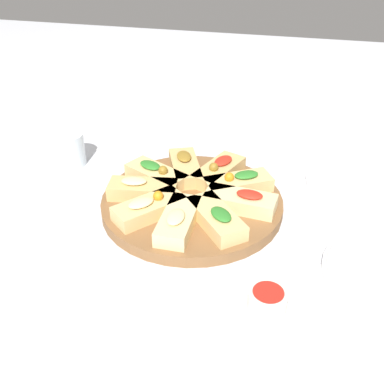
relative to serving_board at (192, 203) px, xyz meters
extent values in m
plane|color=silver|center=(0.00, 0.00, -0.01)|extent=(3.00, 3.00, 0.00)
cylinder|color=brown|center=(0.00, 0.00, 0.00)|extent=(0.37, 0.37, 0.02)
cube|color=tan|center=(-0.09, 0.04, 0.03)|extent=(0.15, 0.10, 0.03)
ellipsoid|color=red|center=(-0.11, 0.04, 0.05)|extent=(0.06, 0.05, 0.01)
sphere|color=olive|center=(-0.07, 0.03, 0.05)|extent=(0.02, 0.02, 0.02)
cube|color=tan|center=(-0.09, -0.04, 0.03)|extent=(0.15, 0.11, 0.03)
ellipsoid|color=olive|center=(-0.11, -0.05, 0.05)|extent=(0.06, 0.05, 0.01)
cube|color=#DBB775|center=(-0.04, -0.09, 0.03)|extent=(0.11, 0.15, 0.03)
ellipsoid|color=#2D7A28|center=(-0.05, -0.10, 0.05)|extent=(0.05, 0.06, 0.01)
sphere|color=olive|center=(-0.03, -0.07, 0.05)|extent=(0.02, 0.02, 0.02)
cube|color=tan|center=(0.02, -0.10, 0.03)|extent=(0.08, 0.14, 0.03)
ellipsoid|color=beige|center=(0.02, -0.12, 0.05)|extent=(0.04, 0.06, 0.01)
cube|color=#DBB775|center=(0.08, -0.06, 0.03)|extent=(0.14, 0.13, 0.03)
ellipsoid|color=beige|center=(0.09, -0.07, 0.05)|extent=(0.06, 0.06, 0.01)
sphere|color=orange|center=(0.06, -0.05, 0.05)|extent=(0.02, 0.02, 0.02)
cube|color=#E5C689|center=(0.10, 0.00, 0.03)|extent=(0.14, 0.06, 0.03)
ellipsoid|color=beige|center=(0.12, 0.00, 0.05)|extent=(0.05, 0.03, 0.01)
cube|color=#DBB775|center=(0.08, 0.06, 0.03)|extent=(0.14, 0.13, 0.03)
ellipsoid|color=#2D7A28|center=(0.09, 0.08, 0.05)|extent=(0.06, 0.06, 0.01)
cube|color=#E5C689|center=(0.01, 0.10, 0.03)|extent=(0.07, 0.14, 0.03)
ellipsoid|color=red|center=(0.01, 0.12, 0.05)|extent=(0.04, 0.05, 0.01)
cube|color=#DBB775|center=(-0.05, 0.08, 0.03)|extent=(0.12, 0.15, 0.03)
ellipsoid|color=#2D7A28|center=(-0.06, 0.10, 0.05)|extent=(0.05, 0.06, 0.01)
sphere|color=orange|center=(-0.04, 0.07, 0.05)|extent=(0.02, 0.02, 0.02)
cylinder|color=white|center=(-0.18, 0.33, -0.01)|extent=(0.22, 0.22, 0.01)
torus|color=white|center=(-0.18, 0.33, 0.00)|extent=(0.21, 0.21, 0.01)
cylinder|color=silver|center=(-0.11, -0.33, 0.03)|extent=(0.08, 0.08, 0.08)
cube|color=white|center=(-0.22, -0.24, -0.01)|extent=(0.14, 0.13, 0.00)
cylinder|color=silver|center=(0.23, 0.18, 0.00)|extent=(0.06, 0.06, 0.03)
cylinder|color=#B22319|center=(0.23, 0.18, 0.02)|extent=(0.05, 0.05, 0.01)
camera|label=1|loc=(0.73, 0.19, 0.51)|focal=42.00mm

